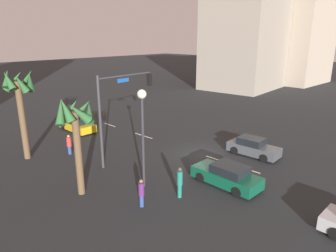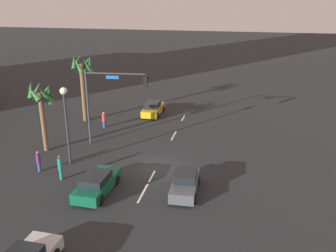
# 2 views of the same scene
# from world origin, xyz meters

# --- Properties ---
(ground_plane) EXTENTS (220.00, 220.00, 0.00)m
(ground_plane) POSITION_xyz_m (0.00, 0.00, 0.00)
(ground_plane) COLOR #232628
(lane_stripe_2) EXTENTS (2.58, 0.14, 0.01)m
(lane_stripe_2) POSITION_xyz_m (-4.03, 0.00, 0.01)
(lane_stripe_2) COLOR silver
(lane_stripe_2) RESTS_ON ground_plane
(lane_stripe_3) EXTENTS (1.83, 0.14, 0.01)m
(lane_stripe_3) POSITION_xyz_m (-1.52, 0.00, 0.01)
(lane_stripe_3) COLOR silver
(lane_stripe_3) RESTS_ON ground_plane
(lane_stripe_4) EXTENTS (2.41, 0.14, 0.01)m
(lane_stripe_4) POSITION_xyz_m (6.93, 0.00, 0.01)
(lane_stripe_4) COLOR silver
(lane_stripe_4) RESTS_ON ground_plane
(lane_stripe_5) EXTENTS (1.82, 0.14, 0.01)m
(lane_stripe_5) POSITION_xyz_m (12.35, 0.00, 0.01)
(lane_stripe_5) COLOR silver
(lane_stripe_5) RESTS_ON ground_plane
(car_1) EXTENTS (4.12, 1.88, 1.44)m
(car_1) POSITION_xyz_m (-3.19, -2.77, 0.66)
(car_1) COLOR #474C51
(car_1) RESTS_ON ground_plane
(car_2) EXTENTS (4.55, 2.05, 1.43)m
(car_2) POSITION_xyz_m (-4.52, 3.08, 0.66)
(car_2) COLOR #0F5138
(car_2) RESTS_ON ground_plane
(car_3) EXTENTS (4.38, 1.87, 1.48)m
(car_3) POSITION_xyz_m (12.94, 3.54, 0.67)
(car_3) COLOR gold
(car_3) RESTS_ON ground_plane
(traffic_signal) EXTENTS (0.69, 5.54, 6.72)m
(traffic_signal) POSITION_xyz_m (3.68, 5.22, 4.56)
(traffic_signal) COLOR #38383D
(traffic_signal) RESTS_ON ground_plane
(streetlamp) EXTENTS (0.56, 0.56, 6.27)m
(streetlamp) POSITION_xyz_m (-0.79, 6.89, 4.38)
(streetlamp) COLOR #2D2D33
(streetlamp) RESTS_ON ground_plane
(pedestrian_0) EXTENTS (0.44, 0.44, 1.67)m
(pedestrian_0) POSITION_xyz_m (-2.49, 8.60, 0.88)
(pedestrian_0) COLOR #2D478C
(pedestrian_0) RESTS_ON ground_plane
(pedestrian_1) EXTENTS (0.47, 0.47, 1.63)m
(pedestrian_1) POSITION_xyz_m (7.74, 7.33, 0.85)
(pedestrian_1) COLOR #2D478C
(pedestrian_1) RESTS_ON ground_plane
(pedestrian_2) EXTENTS (0.48, 0.48, 1.92)m
(pedestrian_2) POSITION_xyz_m (-3.35, 6.35, 1.03)
(pedestrian_2) COLOR #1E7266
(pedestrian_2) RESTS_ON ground_plane
(palm_tree_0) EXTENTS (2.35, 2.52, 7.02)m
(palm_tree_0) POSITION_xyz_m (9.45, 9.98, 5.15)
(palm_tree_0) COLOR brown
(palm_tree_0) RESTS_ON ground_plane
(palm_tree_1) EXTENTS (2.27, 2.48, 6.10)m
(palm_tree_1) POSITION_xyz_m (1.33, 10.11, 4.51)
(palm_tree_1) COLOR brown
(palm_tree_1) RESTS_ON ground_plane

